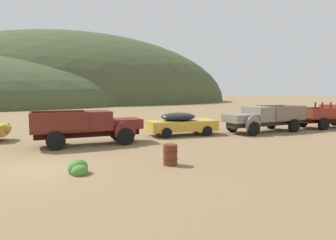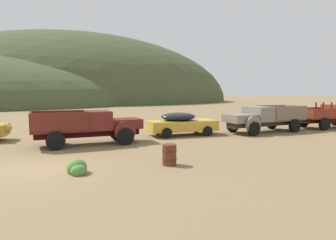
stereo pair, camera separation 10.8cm
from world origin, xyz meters
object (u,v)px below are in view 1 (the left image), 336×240
car_faded_yellow (184,123)px  oil_drum_by_truck (170,155)px  truck_primer_gray (259,118)px  truck_rust_red (333,115)px  truck_oxblood (95,126)px

car_faded_yellow → oil_drum_by_truck: (-3.61, -7.50, -0.39)m
car_faded_yellow → oil_drum_by_truck: 8.33m
car_faded_yellow → truck_primer_gray: bearing=-5.6°
car_faded_yellow → truck_rust_red: size_ratio=0.81×
car_faded_yellow → truck_primer_gray: size_ratio=0.74×
car_faded_yellow → oil_drum_by_truck: size_ratio=5.80×
car_faded_yellow → oil_drum_by_truck: bearing=-116.4°
truck_primer_gray → truck_rust_red: size_ratio=1.10×
truck_primer_gray → oil_drum_by_truck: size_ratio=7.85×
car_faded_yellow → oil_drum_by_truck: car_faded_yellow is taller
car_faded_yellow → truck_primer_gray: 5.77m
truck_oxblood → truck_primer_gray: (11.80, 1.06, 0.01)m
truck_primer_gray → truck_rust_red: bearing=175.7°
truck_primer_gray → truck_rust_red: (7.71, 0.57, -0.02)m
car_faded_yellow → truck_rust_red: truck_rust_red is taller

